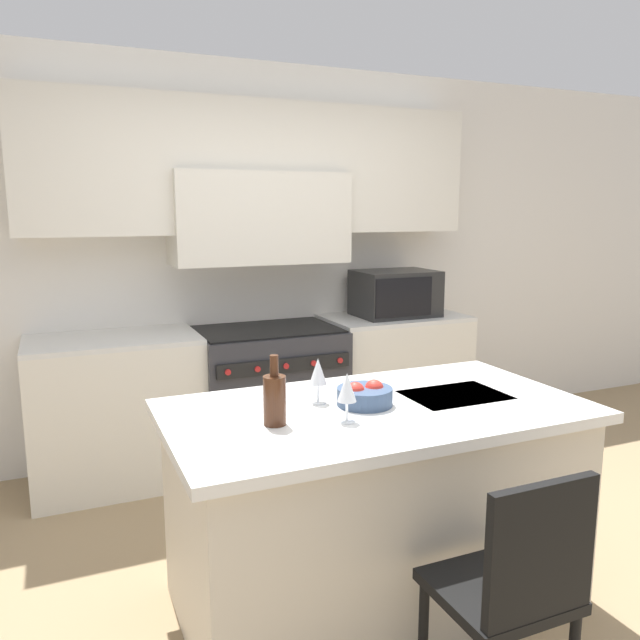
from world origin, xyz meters
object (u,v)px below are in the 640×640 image
(island_chair, at_px, (514,585))
(wine_glass_near, at_px, (347,389))
(wine_glass_far, at_px, (318,373))
(fruit_bowl, at_px, (365,395))
(range_stove, at_px, (268,395))
(wine_bottle, at_px, (275,398))
(microwave, at_px, (395,293))

(island_chair, height_order, wine_glass_near, wine_glass_near)
(wine_glass_far, bearing_deg, wine_glass_near, -88.31)
(island_chair, height_order, fruit_bowl, fruit_bowl)
(fruit_bowl, bearing_deg, island_chair, -81.41)
(range_stove, xyz_separation_m, wine_glass_far, (-0.29, -1.55, 0.57))
(range_stove, distance_m, wine_bottle, 1.89)
(range_stove, height_order, fruit_bowl, fruit_bowl)
(range_stove, relative_size, wine_glass_near, 4.84)
(microwave, height_order, wine_bottle, microwave)
(fruit_bowl, bearing_deg, wine_glass_far, 149.53)
(wine_bottle, relative_size, wine_glass_near, 1.39)
(range_stove, xyz_separation_m, island_chair, (0.00, -2.47, 0.05))
(wine_bottle, bearing_deg, wine_glass_far, 34.80)
(wine_glass_far, relative_size, fruit_bowl, 0.84)
(microwave, distance_m, island_chair, 2.74)
(wine_bottle, distance_m, wine_glass_near, 0.28)
(range_stove, height_order, wine_glass_near, wine_glass_near)
(wine_glass_near, relative_size, fruit_bowl, 0.84)
(wine_glass_near, xyz_separation_m, fruit_bowl, (0.16, 0.16, -0.09))
(wine_glass_near, bearing_deg, wine_bottle, 162.02)
(range_stove, relative_size, wine_glass_far, 4.84)
(wine_glass_near, height_order, fruit_bowl, wine_glass_near)
(island_chair, bearing_deg, wine_glass_near, 113.68)
(range_stove, height_order, island_chair, range_stove)
(wine_glass_far, bearing_deg, island_chair, -72.22)
(microwave, xyz_separation_m, wine_glass_far, (-1.29, -1.57, -0.08))
(island_chair, xyz_separation_m, fruit_bowl, (-0.12, 0.82, 0.42))
(island_chair, relative_size, wine_glass_near, 4.63)
(microwave, relative_size, wine_glass_near, 2.90)
(island_chair, distance_m, wine_glass_near, 0.88)
(range_stove, xyz_separation_m, wine_glass_near, (-0.29, -1.82, 0.57))
(wine_glass_near, distance_m, fruit_bowl, 0.25)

